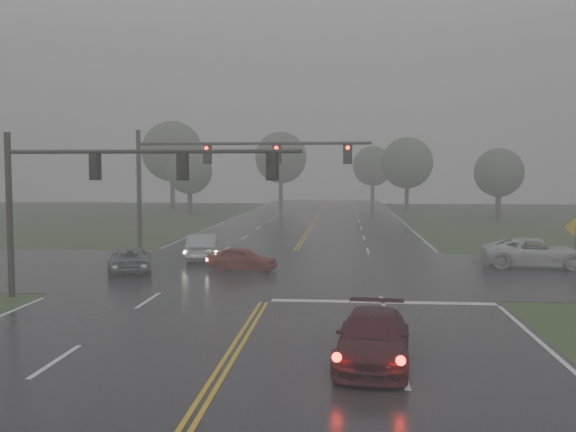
# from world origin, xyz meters

# --- Properties ---
(main_road) EXTENTS (18.00, 160.00, 0.02)m
(main_road) POSITION_xyz_m (0.00, 20.00, 0.00)
(main_road) COLOR black
(main_road) RESTS_ON ground
(cross_street) EXTENTS (120.00, 14.00, 0.02)m
(cross_street) POSITION_xyz_m (0.00, 22.00, 0.00)
(cross_street) COLOR black
(cross_street) RESTS_ON ground
(stop_bar) EXTENTS (8.50, 0.50, 0.01)m
(stop_bar) POSITION_xyz_m (4.50, 14.40, 0.00)
(stop_bar) COLOR white
(stop_bar) RESTS_ON ground
(sedan_maroon) EXTENTS (2.27, 4.72, 1.33)m
(sedan_maroon) POSITION_xyz_m (3.80, 6.54, 0.00)
(sedan_maroon) COLOR #380A10
(sedan_maroon) RESTS_ON ground
(sedan_red) EXTENTS (3.71, 2.05, 1.19)m
(sedan_red) POSITION_xyz_m (-2.04, 21.65, 0.00)
(sedan_red) COLOR maroon
(sedan_red) RESTS_ON ground
(sedan_silver) EXTENTS (2.29, 4.71, 1.49)m
(sedan_silver) POSITION_xyz_m (-4.87, 25.20, 0.00)
(sedan_silver) COLOR #A5A8AC
(sedan_silver) RESTS_ON ground
(car_grey) EXTENTS (3.21, 4.77, 1.21)m
(car_grey) POSITION_xyz_m (-7.58, 20.96, 0.00)
(car_grey) COLOR #56595D
(car_grey) RESTS_ON ground
(pickup_white) EXTENTS (5.66, 3.01, 1.51)m
(pickup_white) POSITION_xyz_m (12.97, 24.08, 0.00)
(pickup_white) COLOR silver
(pickup_white) RESTS_ON ground
(signal_gantry_near) EXTENTS (11.77, 0.29, 6.53)m
(signal_gantry_near) POSITION_xyz_m (-6.58, 14.35, 4.59)
(signal_gantry_near) COLOR black
(signal_gantry_near) RESTS_ON ground
(signal_gantry_far) EXTENTS (15.06, 0.39, 7.66)m
(signal_gantry_far) POSITION_xyz_m (-5.47, 30.49, 5.42)
(signal_gantry_far) COLOR black
(signal_gantry_far) RESTS_ON ground
(sign_diamond_east) EXTENTS (1.07, 0.26, 2.61)m
(sign_diamond_east) POSITION_xyz_m (15.17, 24.80, 1.76)
(sign_diamond_east) COLOR black
(sign_diamond_east) RESTS_ON ground
(tree_nw_a) EXTENTS (5.13, 5.13, 7.54)m
(tree_nw_a) POSITION_xyz_m (-14.56, 61.89, 4.95)
(tree_nw_a) COLOR #362A23
(tree_nw_a) RESTS_ON ground
(tree_ne_a) EXTENTS (6.20, 6.20, 9.11)m
(tree_ne_a) POSITION_xyz_m (10.54, 68.49, 5.99)
(tree_ne_a) COLOR #362A23
(tree_ne_a) RESTS_ON ground
(tree_n_mid) EXTENTS (7.10, 7.10, 10.43)m
(tree_n_mid) POSITION_xyz_m (-5.72, 78.05, 6.86)
(tree_n_mid) COLOR #362A23
(tree_n_mid) RESTS_ON ground
(tree_e_near) EXTENTS (5.04, 5.04, 7.40)m
(tree_e_near) POSITION_xyz_m (18.86, 57.78, 4.85)
(tree_e_near) COLOR #362A23
(tree_e_near) RESTS_ON ground
(tree_nw_b) EXTENTS (7.83, 7.83, 11.50)m
(tree_nw_b) POSITION_xyz_m (-19.20, 71.60, 7.57)
(tree_nw_b) COLOR #362A23
(tree_nw_b) RESTS_ON ground
(tree_n_far) EXTENTS (5.99, 5.99, 8.80)m
(tree_n_far) POSITION_xyz_m (7.23, 86.93, 5.79)
(tree_n_far) COLOR #362A23
(tree_n_far) RESTS_ON ground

